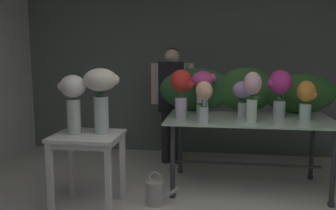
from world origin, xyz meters
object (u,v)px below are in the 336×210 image
(vase_magenta_anemones, at_px, (280,88))
(vase_cream_lisianthus_tall, at_px, (101,91))
(florist, at_px, (172,93))
(vase_fuchsia_hydrangea, at_px, (203,88))
(vase_sunset_stock, at_px, (306,97))
(vase_scarlet_lilies, at_px, (182,89))
(display_table_glass, at_px, (248,128))
(side_table_white, at_px, (88,146))
(watering_can, at_px, (155,192))
(vase_white_roses_tall, at_px, (73,98))
(vase_blush_freesia, at_px, (252,93))
(vase_peach_roses, at_px, (204,98))
(vase_lilac_snapdragons, at_px, (243,94))

(vase_magenta_anemones, height_order, vase_cream_lisianthus_tall, vase_cream_lisianthus_tall)
(florist, distance_m, vase_fuchsia_hydrangea, 0.77)
(florist, relative_size, vase_sunset_stock, 3.79)
(vase_cream_lisianthus_tall, bearing_deg, vase_scarlet_lilies, 36.95)
(display_table_glass, xyz_separation_m, side_table_white, (-1.56, -0.74, -0.06))
(watering_can, bearing_deg, side_table_white, -164.21)
(vase_white_roses_tall, bearing_deg, vase_blush_freesia, 15.53)
(vase_blush_freesia, bearing_deg, vase_peach_roses, -168.84)
(display_table_glass, bearing_deg, vase_cream_lisianthus_tall, -154.39)
(vase_lilac_snapdragons, bearing_deg, side_table_white, -154.07)
(vase_cream_lisianthus_tall, bearing_deg, vase_magenta_anemones, 22.24)
(display_table_glass, xyz_separation_m, vase_cream_lisianthus_tall, (-1.43, -0.69, 0.46))
(vase_peach_roses, bearing_deg, vase_blush_freesia, 11.16)
(vase_cream_lisianthus_tall, bearing_deg, vase_fuchsia_hydrangea, 42.75)
(side_table_white, relative_size, watering_can, 2.10)
(side_table_white, distance_m, florist, 1.68)
(display_table_glass, height_order, florist, florist)
(side_table_white, height_order, vase_peach_roses, vase_peach_roses)
(vase_cream_lisianthus_tall, bearing_deg, display_table_glass, 25.61)
(florist, height_order, vase_fuchsia_hydrangea, florist)
(vase_peach_roses, xyz_separation_m, vase_cream_lisianthus_tall, (-0.96, -0.32, 0.09))
(vase_blush_freesia, relative_size, vase_scarlet_lilies, 0.98)
(vase_magenta_anemones, bearing_deg, vase_fuchsia_hydrangea, 170.52)
(vase_peach_roses, distance_m, vase_magenta_anemones, 0.89)
(vase_scarlet_lilies, relative_size, vase_cream_lisianthus_tall, 0.85)
(vase_blush_freesia, height_order, vase_lilac_snapdragons, vase_blush_freesia)
(display_table_glass, height_order, vase_fuchsia_hydrangea, vase_fuchsia_hydrangea)
(display_table_glass, distance_m, vase_scarlet_lilies, 0.86)
(side_table_white, bearing_deg, vase_white_roses_tall, -179.89)
(side_table_white, xyz_separation_m, watering_can, (0.62, 0.18, -0.50))
(display_table_glass, relative_size, vase_lilac_snapdragons, 4.44)
(vase_magenta_anemones, bearing_deg, vase_lilac_snapdragons, -172.83)
(display_table_glass, distance_m, watering_can, 1.23)
(vase_sunset_stock, height_order, vase_blush_freesia, vase_blush_freesia)
(side_table_white, bearing_deg, vase_magenta_anemones, 22.35)
(vase_sunset_stock, height_order, vase_scarlet_lilies, vase_scarlet_lilies)
(side_table_white, bearing_deg, vase_scarlet_lilies, 35.18)
(vase_white_roses_tall, height_order, vase_cream_lisianthus_tall, vase_cream_lisianthus_tall)
(display_table_glass, distance_m, vase_blush_freesia, 0.50)
(watering_can, bearing_deg, vase_lilac_snapdragons, 32.30)
(vase_peach_roses, bearing_deg, display_table_glass, 37.70)
(vase_blush_freesia, xyz_separation_m, watering_can, (-0.94, -0.29, -0.98))
(vase_fuchsia_hydrangea, distance_m, vase_lilac_snapdragons, 0.48)
(florist, bearing_deg, vase_fuchsia_hydrangea, -54.68)
(side_table_white, height_order, florist, florist)
(vase_fuchsia_hydrangea, distance_m, vase_cream_lisianthus_tall, 1.26)
(vase_blush_freesia, distance_m, watering_can, 1.39)
(vase_scarlet_lilies, bearing_deg, vase_white_roses_tall, -148.55)
(vase_lilac_snapdragons, relative_size, vase_white_roses_tall, 0.71)
(vase_peach_roses, height_order, watering_can, vase_peach_roses)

